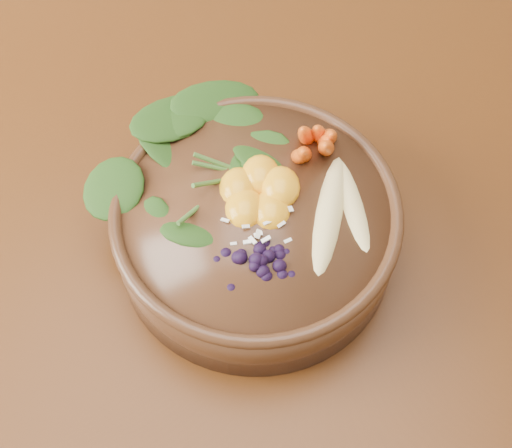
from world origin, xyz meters
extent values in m
plane|color=#381E0F|center=(0.00, 0.00, 0.00)|extent=(4.00, 4.00, 0.00)
cube|color=#54290E|center=(0.00, 0.00, 0.73)|extent=(1.60, 0.90, 0.04)
cylinder|color=#4B2D1B|center=(0.12, -0.14, 0.79)|extent=(0.29, 0.29, 0.08)
ellipsoid|color=#E0CC84|center=(0.21, -0.13, 0.84)|extent=(0.06, 0.15, 0.02)
ellipsoid|color=#E0CC84|center=(0.19, -0.14, 0.84)|extent=(0.05, 0.15, 0.02)
camera|label=1|loc=(0.14, -0.52, 1.43)|focal=50.00mm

